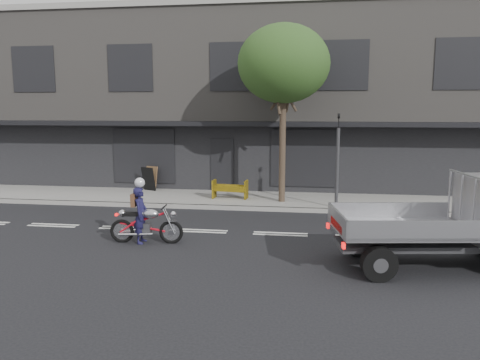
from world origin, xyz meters
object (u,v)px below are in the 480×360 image
Objects in this scene: traffic_light_pole at (337,166)px; construction_barrier at (229,190)px; motorcycle at (146,224)px; rider at (141,215)px; street_tree at (284,64)px; sandwich_board at (148,179)px.

construction_barrier is (-4.05, 0.93, -1.12)m from traffic_light_pole.
motorcycle is (-5.40, -4.78, -1.11)m from traffic_light_pole.
rider is 5.91m from construction_barrier.
rider is (-5.55, -4.78, -0.87)m from traffic_light_pole.
street_tree is at bearing -36.57° from rider.
rider is 1.13× the size of construction_barrier.
motorcycle is 7.58m from sandwich_board.
street_tree is at bearing 54.54° from motorcycle.
sandwich_board is at bearing 165.18° from street_tree.
street_tree is at bearing 156.97° from traffic_light_pole.
motorcycle reaches higher than construction_barrier.
street_tree is 7.60m from sandwich_board.
rider is at bearing 175.67° from motorcycle.
traffic_light_pole is 7.30m from motorcycle.
construction_barrier is 1.35× the size of sandwich_board.
motorcycle is 0.28m from rider.
traffic_light_pole is at bearing 37.18° from motorcycle.
construction_barrier is at bearing 167.08° from traffic_light_pole.
motorcycle is at bearing -138.47° from traffic_light_pole.
construction_barrier is (1.35, 5.71, -0.00)m from motorcycle.
street_tree is 1.93× the size of traffic_light_pole.
sandwich_board is at bearing 13.35° from rider.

